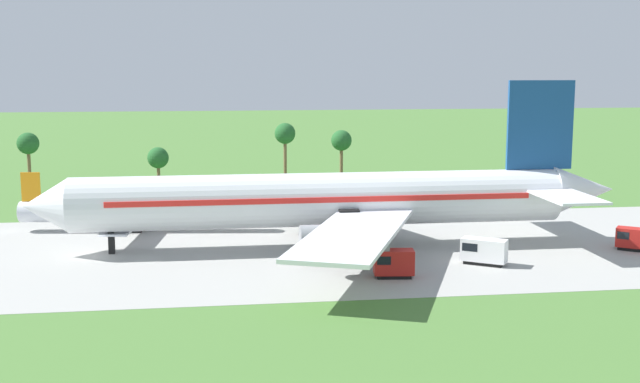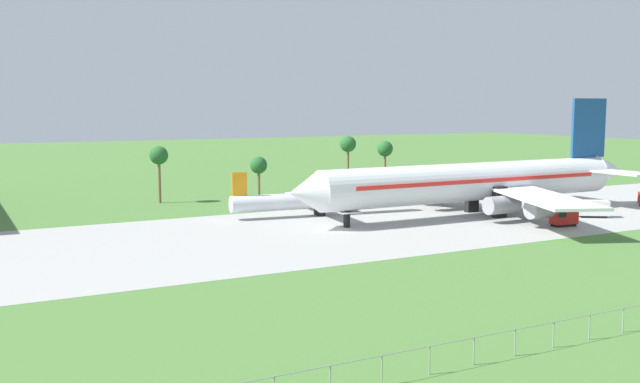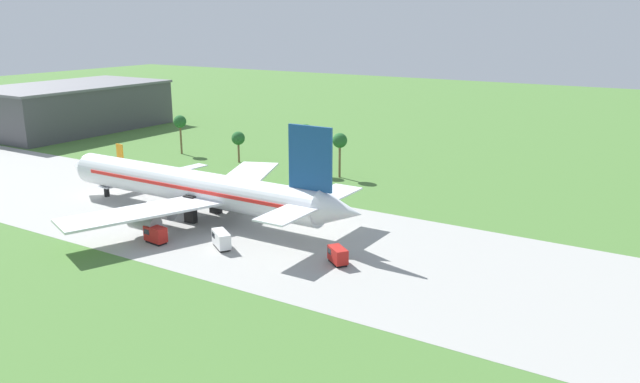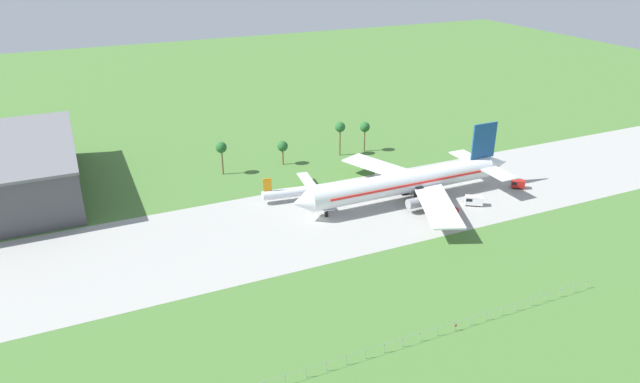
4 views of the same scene
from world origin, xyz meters
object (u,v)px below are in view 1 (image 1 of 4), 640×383
at_px(jet_airliner, 335,200).
at_px(regional_aircraft, 137,212).
at_px(catering_van, 483,251).
at_px(fuel_truck, 633,238).
at_px(baggage_tug, 393,263).

relative_size(jet_airliner, regional_aircraft, 2.31).
height_order(jet_airliner, catering_van, jet_airliner).
height_order(fuel_truck, catering_van, catering_van).
xyz_separation_m(jet_airliner, fuel_truck, (35.38, -6.79, -4.41)).
relative_size(regional_aircraft, fuel_truck, 7.22).
distance_m(fuel_truck, catering_van, 20.72).
height_order(jet_airliner, fuel_truck, jet_airliner).
height_order(baggage_tug, catering_van, baggage_tug).
bearing_deg(baggage_tug, fuel_truck, 14.96).
bearing_deg(regional_aircraft, catering_van, -30.86).
xyz_separation_m(regional_aircraft, fuel_truck, (60.26, -19.63, -1.19)).
distance_m(regional_aircraft, baggage_tug, 40.16).
distance_m(jet_airliner, regional_aircraft, 28.18).
relative_size(regional_aircraft, baggage_tug, 7.23).
relative_size(jet_airliner, fuel_truck, 16.65).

